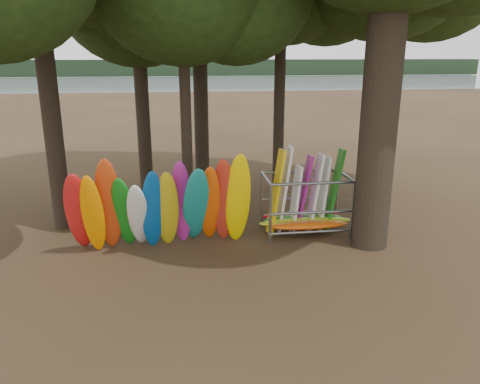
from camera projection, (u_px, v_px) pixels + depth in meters
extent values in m
plane|color=#47331E|center=(233.00, 251.00, 14.13)|extent=(120.00, 120.00, 0.00)
plane|color=gray|center=(185.00, 92.00, 71.09)|extent=(160.00, 160.00, 0.00)
cube|color=black|center=(180.00, 68.00, 117.97)|extent=(160.00, 4.00, 4.00)
cylinder|color=black|center=(43.00, 43.00, 14.41)|extent=(0.60, 0.60, 12.08)
cylinder|color=black|center=(141.00, 76.00, 18.02)|extent=(0.53, 0.53, 9.77)
cylinder|color=black|center=(199.00, 25.00, 19.21)|extent=(0.62, 0.62, 13.67)
cylinder|color=black|center=(280.00, 55.00, 19.06)|extent=(0.46, 0.46, 11.29)
cylinder|color=black|center=(185.00, 76.00, 15.38)|extent=(0.37, 0.37, 10.00)
cylinder|color=black|center=(380.00, 52.00, 17.40)|extent=(0.48, 0.48, 11.51)
cylinder|color=black|center=(387.00, 31.00, 12.79)|extent=(1.08, 1.08, 12.66)
ellipsoid|color=red|center=(79.00, 212.00, 13.55)|extent=(0.90, 1.56, 2.76)
ellipsoid|color=#FF8700|center=(93.00, 215.00, 13.41)|extent=(0.64, 1.15, 2.67)
ellipsoid|color=#C63A11|center=(109.00, 205.00, 13.63)|extent=(0.88, 1.22, 3.06)
ellipsoid|color=#147718|center=(124.00, 213.00, 13.84)|extent=(0.79, 1.32, 2.51)
ellipsoid|color=white|center=(139.00, 216.00, 13.73)|extent=(0.66, 1.79, 2.48)
ellipsoid|color=#0B4D9B|center=(153.00, 211.00, 13.66)|extent=(0.83, 1.40, 2.76)
ellipsoid|color=gold|center=(167.00, 210.00, 13.80)|extent=(0.76, 1.39, 2.71)
ellipsoid|color=#AD228A|center=(181.00, 203.00, 14.00)|extent=(0.68, 1.25, 2.92)
ellipsoid|color=teal|center=(196.00, 206.00, 13.92)|extent=(0.93, 2.14, 2.92)
ellipsoid|color=#FF540A|center=(210.00, 205.00, 14.07)|extent=(0.68, 1.80, 2.88)
ellipsoid|color=red|center=(224.00, 201.00, 14.14)|extent=(0.81, 1.38, 2.98)
ellipsoid|color=#FFD700|center=(238.00, 199.00, 14.06)|extent=(0.81, 1.27, 3.12)
ellipsoid|color=#D8500C|center=(308.00, 225.00, 15.06)|extent=(2.61, 0.55, 0.24)
ellipsoid|color=#ADBE19|center=(306.00, 222.00, 15.37)|extent=(3.14, 0.55, 0.24)
ellipsoid|color=#21801C|center=(303.00, 218.00, 15.67)|extent=(2.66, 0.55, 0.24)
ellipsoid|color=#B20D21|center=(300.00, 215.00, 16.00)|extent=(2.68, 0.55, 0.24)
cube|color=#E5B80C|center=(276.00, 192.00, 15.17)|extent=(0.57, 0.82, 2.82)
cube|color=silver|center=(284.00, 189.00, 15.41)|extent=(0.52, 0.78, 2.88)
cube|color=silver|center=(295.00, 200.00, 15.35)|extent=(0.38, 0.77, 2.26)
cube|color=#981981|center=(303.00, 193.00, 15.53)|extent=(0.58, 0.75, 2.56)
cube|color=white|center=(314.00, 193.00, 15.41)|extent=(0.53, 0.79, 2.63)
cube|color=white|center=(322.00, 194.00, 15.59)|extent=(0.41, 0.79, 2.49)
cube|color=#1D761A|center=(334.00, 190.00, 15.44)|extent=(0.64, 0.76, 2.79)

